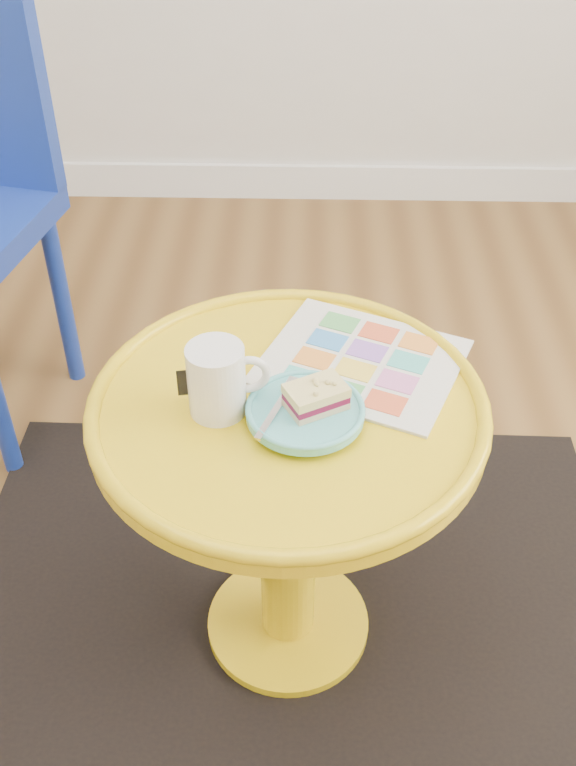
{
  "coord_description": "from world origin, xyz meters",
  "views": [
    {
      "loc": [
        0.39,
        -0.72,
        1.39
      ],
      "look_at": [
        0.37,
        0.24,
        0.6
      ],
      "focal_mm": 40.0,
      "sensor_mm": 36.0,
      "label": 1
    }
  ],
  "objects_px": {
    "mug": "(218,378)",
    "plate": "(305,412)",
    "side_table": "(288,479)",
    "newspaper": "(361,362)"
  },
  "relations": [
    {
      "from": "newspaper",
      "to": "plate",
      "type": "xyz_separation_m",
      "value": [
        -0.09,
        -0.14,
        0.01
      ]
    },
    {
      "from": "side_table",
      "to": "newspaper",
      "type": "distance_m",
      "value": 0.22
    },
    {
      "from": "mug",
      "to": "plate",
      "type": "bearing_deg",
      "value": -19.4
    },
    {
      "from": "mug",
      "to": "plate",
      "type": "xyz_separation_m",
      "value": [
        0.13,
        -0.02,
        -0.04
      ]
    },
    {
      "from": "plate",
      "to": "mug",
      "type": "bearing_deg",
      "value": 169.39
    },
    {
      "from": "newspaper",
      "to": "plate",
      "type": "height_order",
      "value": "plate"
    },
    {
      "from": "plate",
      "to": "side_table",
      "type": "bearing_deg",
      "value": 124.19
    },
    {
      "from": "side_table",
      "to": "plate",
      "type": "xyz_separation_m",
      "value": [
        0.03,
        -0.04,
        0.18
      ]
    },
    {
      "from": "side_table",
      "to": "mug",
      "type": "xyz_separation_m",
      "value": [
        -0.1,
        -0.01,
        0.22
      ]
    },
    {
      "from": "newspaper",
      "to": "side_table",
      "type": "bearing_deg",
      "value": -114.95
    }
  ]
}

